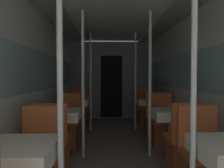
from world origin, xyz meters
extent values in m
cube|color=silver|center=(-1.26, 2.73, 1.15)|extent=(0.05, 8.25, 2.30)
cube|color=#9EC6D1|center=(-1.25, 2.73, 1.36)|extent=(0.03, 7.59, 0.63)
cube|color=silver|center=(1.26, 2.73, 1.15)|extent=(0.05, 8.25, 2.30)
cube|color=#9EC6D1|center=(1.25, 2.73, 1.36)|extent=(0.03, 7.59, 0.63)
cube|color=white|center=(0.00, 2.73, 2.35)|extent=(2.52, 8.25, 0.04)
cube|color=#999993|center=(-1.04, 2.73, 2.31)|extent=(0.45, 7.92, 0.03)
cube|color=#999993|center=(1.04, 2.73, 2.31)|extent=(0.45, 7.92, 0.03)
cube|color=slate|center=(0.00, 5.69, 1.15)|extent=(2.47, 0.08, 2.30)
cube|color=black|center=(0.00, 5.64, 0.97)|extent=(0.64, 0.01, 1.84)
cube|color=#93704C|center=(-0.88, 0.86, 0.73)|extent=(0.57, 0.57, 0.02)
cube|color=white|center=(-0.88, 0.86, 0.67)|extent=(0.61, 0.61, 0.15)
cube|color=#C66033|center=(-0.88, 1.39, 0.44)|extent=(0.45, 0.45, 0.05)
cube|color=#C66033|center=(-0.88, 1.60, 0.70)|extent=(0.45, 0.04, 0.48)
cylinder|color=silver|center=(-0.53, 0.86, 1.15)|extent=(0.05, 0.05, 2.30)
cylinder|color=#4C4C51|center=(-0.88, 2.58, 0.01)|extent=(0.31, 0.31, 0.01)
cylinder|color=#B7B7BC|center=(-0.88, 2.58, 0.37)|extent=(0.10, 0.10, 0.71)
cube|color=#93704C|center=(-0.88, 2.58, 0.73)|extent=(0.57, 0.57, 0.02)
cube|color=white|center=(-0.88, 2.58, 0.67)|extent=(0.61, 0.61, 0.15)
cube|color=brown|center=(-0.88, 2.05, 0.21)|extent=(0.38, 0.38, 0.41)
cube|color=#C66033|center=(-0.88, 2.05, 0.44)|extent=(0.45, 0.45, 0.05)
cube|color=#C66033|center=(-0.88, 1.84, 0.70)|extent=(0.45, 0.04, 0.48)
cube|color=brown|center=(-0.88, 3.11, 0.21)|extent=(0.38, 0.38, 0.41)
cube|color=#C66033|center=(-0.88, 3.11, 0.44)|extent=(0.45, 0.45, 0.05)
cube|color=#C66033|center=(-0.88, 3.31, 0.70)|extent=(0.45, 0.04, 0.48)
cylinder|color=silver|center=(-0.53, 2.58, 1.15)|extent=(0.05, 0.05, 2.30)
cylinder|color=#4C4C51|center=(-0.88, 4.30, 0.01)|extent=(0.31, 0.31, 0.01)
cylinder|color=#B7B7BC|center=(-0.88, 4.30, 0.37)|extent=(0.10, 0.10, 0.71)
cube|color=#93704C|center=(-0.88, 4.30, 0.73)|extent=(0.57, 0.57, 0.02)
cube|color=white|center=(-0.88, 4.30, 0.67)|extent=(0.61, 0.61, 0.15)
cube|color=brown|center=(-0.88, 3.76, 0.21)|extent=(0.38, 0.38, 0.41)
cube|color=#C66033|center=(-0.88, 3.76, 0.44)|extent=(0.45, 0.45, 0.05)
cube|color=#C66033|center=(-0.88, 3.56, 0.70)|extent=(0.45, 0.04, 0.48)
cube|color=brown|center=(-0.88, 4.83, 0.21)|extent=(0.38, 0.38, 0.41)
cube|color=#C66033|center=(-0.88, 4.83, 0.44)|extent=(0.45, 0.45, 0.05)
cube|color=#C66033|center=(-0.88, 5.03, 0.70)|extent=(0.45, 0.04, 0.48)
cylinder|color=silver|center=(-0.53, 4.30, 1.15)|extent=(0.05, 0.05, 2.30)
cube|color=#C66033|center=(0.88, 1.39, 0.44)|extent=(0.45, 0.45, 0.05)
cube|color=#C66033|center=(0.88, 1.60, 0.70)|extent=(0.45, 0.04, 0.48)
cylinder|color=silver|center=(0.53, 0.86, 1.15)|extent=(0.05, 0.05, 2.30)
cylinder|color=#4C4C51|center=(0.88, 2.58, 0.01)|extent=(0.31, 0.31, 0.01)
cylinder|color=#B7B7BC|center=(0.88, 2.58, 0.37)|extent=(0.10, 0.10, 0.71)
cube|color=#93704C|center=(0.88, 2.58, 0.73)|extent=(0.57, 0.57, 0.02)
cube|color=white|center=(0.88, 2.58, 0.67)|extent=(0.61, 0.61, 0.15)
cube|color=brown|center=(0.88, 2.05, 0.21)|extent=(0.38, 0.38, 0.41)
cube|color=#C66033|center=(0.88, 2.05, 0.44)|extent=(0.45, 0.45, 0.05)
cube|color=#C66033|center=(0.88, 1.84, 0.70)|extent=(0.45, 0.04, 0.48)
cube|color=brown|center=(0.88, 3.11, 0.21)|extent=(0.38, 0.38, 0.41)
cube|color=#C66033|center=(0.88, 3.11, 0.44)|extent=(0.45, 0.45, 0.05)
cube|color=#C66033|center=(0.88, 3.31, 0.70)|extent=(0.45, 0.04, 0.48)
cylinder|color=silver|center=(0.53, 2.58, 1.15)|extent=(0.05, 0.05, 2.30)
cylinder|color=#4C4C51|center=(0.88, 4.30, 0.01)|extent=(0.31, 0.31, 0.01)
cylinder|color=#B7B7BC|center=(0.88, 4.30, 0.37)|extent=(0.10, 0.10, 0.71)
cube|color=#93704C|center=(0.88, 4.30, 0.73)|extent=(0.57, 0.57, 0.02)
cube|color=white|center=(0.88, 4.30, 0.67)|extent=(0.61, 0.61, 0.15)
cube|color=brown|center=(0.88, 3.76, 0.21)|extent=(0.38, 0.38, 0.41)
cube|color=#C66033|center=(0.88, 3.76, 0.44)|extent=(0.45, 0.45, 0.05)
cube|color=#C66033|center=(0.88, 3.56, 0.70)|extent=(0.45, 0.04, 0.48)
cube|color=brown|center=(0.88, 4.83, 0.21)|extent=(0.38, 0.38, 0.41)
cube|color=#C66033|center=(0.88, 4.83, 0.44)|extent=(0.45, 0.45, 0.05)
cube|color=#C66033|center=(0.88, 5.03, 0.70)|extent=(0.45, 0.04, 0.48)
cylinder|color=silver|center=(0.53, 4.30, 1.15)|extent=(0.05, 0.05, 2.30)
camera|label=1|loc=(-0.17, -0.86, 1.27)|focal=35.00mm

